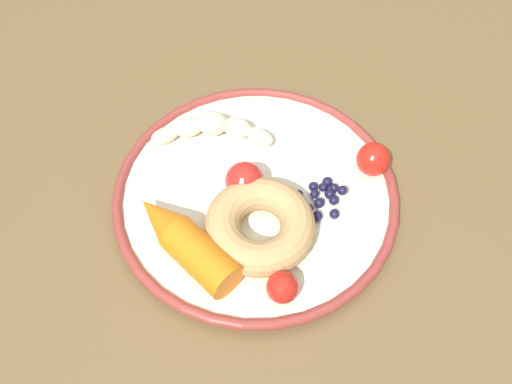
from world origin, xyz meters
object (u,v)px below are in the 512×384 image
at_px(donut, 260,225).
at_px(blueberry_pile, 321,198).
at_px(tomato_mid, 245,181).
at_px(plate, 256,193).
at_px(banana, 213,128).
at_px(carrot_orange, 184,240).
at_px(tomato_far, 373,159).
at_px(tomato_near, 283,287).
at_px(dining_table, 247,230).

relative_size(donut, blueberry_pile, 1.97).
bearing_deg(blueberry_pile, donut, 36.89).
xyz_separation_m(donut, blueberry_pile, (-0.06, -0.05, -0.01)).
xyz_separation_m(blueberry_pile, tomato_mid, (0.09, -0.01, 0.01)).
height_order(plate, blueberry_pile, blueberry_pile).
height_order(banana, carrot_orange, carrot_orange).
bearing_deg(blueberry_pile, tomato_far, -139.62).
relative_size(plate, tomato_mid, 7.49).
height_order(tomato_near, tomato_far, tomato_far).
distance_m(donut, tomato_mid, 0.06).
bearing_deg(tomato_near, donut, -67.74).
height_order(plate, donut, donut).
height_order(plate, tomato_mid, tomato_mid).
bearing_deg(banana, tomato_near, 115.33).
relative_size(blueberry_pile, tomato_near, 1.81).
distance_m(plate, tomato_far, 0.14).
xyz_separation_m(carrot_orange, blueberry_pile, (-0.14, -0.07, -0.01)).
xyz_separation_m(dining_table, donut, (-0.02, 0.06, 0.12)).
height_order(donut, tomato_far, tomato_far).
height_order(dining_table, tomato_far, tomato_far).
bearing_deg(dining_table, plate, 144.23).
bearing_deg(tomato_far, donut, 38.58).
distance_m(donut, tomato_far, 0.16).
distance_m(carrot_orange, tomato_near, 0.11).
bearing_deg(banana, dining_table, 123.28).
bearing_deg(donut, carrot_orange, 18.28).
relative_size(banana, tomato_mid, 3.56).
bearing_deg(carrot_orange, tomato_mid, -124.94).
xyz_separation_m(carrot_orange, tomato_mid, (-0.05, -0.08, 0.00)).
distance_m(dining_table, carrot_orange, 0.16).
bearing_deg(banana, tomato_far, 169.00).
bearing_deg(dining_table, carrot_orange, 58.10).
relative_size(dining_table, carrot_orange, 8.02).
relative_size(dining_table, blueberry_pile, 17.79).
xyz_separation_m(carrot_orange, tomato_near, (-0.10, 0.04, -0.00)).
bearing_deg(tomato_near, carrot_orange, -21.86).
distance_m(plate, donut, 0.06).
xyz_separation_m(plate, tomato_far, (-0.13, -0.04, 0.02)).
height_order(blueberry_pile, tomato_mid, tomato_mid).
height_order(carrot_orange, blueberry_pile, carrot_orange).
bearing_deg(carrot_orange, plate, -130.35).
distance_m(banana, blueberry_pile, 0.16).
xyz_separation_m(banana, donut, (-0.07, 0.13, 0.01)).
xyz_separation_m(banana, blueberry_pile, (-0.13, 0.09, -0.01)).
xyz_separation_m(dining_table, tomato_far, (-0.14, -0.03, 0.12)).
relative_size(banana, blueberry_pile, 2.60).
bearing_deg(plate, banana, -53.54).
bearing_deg(tomato_mid, banana, -60.02).
relative_size(blueberry_pile, tomato_far, 1.52).
bearing_deg(donut, dining_table, -71.40).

